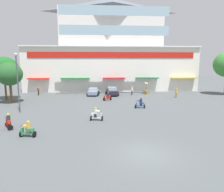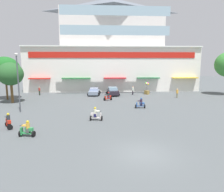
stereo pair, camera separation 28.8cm
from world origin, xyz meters
TOP-DOWN VIEW (x-y plane):
  - ground_plane at (0.00, 13.00)m, footprint 128.00×128.00m
  - colonial_building at (0.00, 36.88)m, footprint 37.71×18.79m
  - plaza_tree_0 at (-16.72, 19.28)m, footprint 3.84×4.00m
  - plaza_tree_2 at (-18.88, 22.51)m, footprint 4.88×4.19m
  - parked_car_0 at (-4.04, 26.37)m, footprint 2.63×4.55m
  - parked_car_1 at (-0.44, 25.71)m, footprint 2.63×4.16m
  - scooter_rider_0 at (-3.45, 8.65)m, footprint 1.44×0.68m
  - scooter_rider_1 at (-11.94, 6.46)m, footprint 1.19×1.49m
  - scooter_rider_2 at (2.68, 14.37)m, footprint 1.42×0.59m
  - scooter_rider_3 at (-1.60, 20.48)m, footprint 1.47×1.02m
  - scooter_rider_5 at (-9.35, 4.03)m, footprint 1.41×0.74m
  - pedestrian_0 at (3.51, 25.93)m, footprint 0.46×0.46m
  - pedestrian_1 at (10.92, 22.17)m, footprint 0.38×0.38m
  - pedestrian_2 at (-14.60, 26.69)m, footprint 0.52×0.52m
  - streetlamp_near at (-13.24, 13.05)m, footprint 0.40×0.40m
  - balloon_vendor_cart at (6.43, 26.52)m, footprint 1.00×1.08m

SIDE VIEW (x-z plane):
  - ground_plane at x=0.00m, z-range 0.00..0.00m
  - scooter_rider_3 at x=-1.60m, z-range -0.13..1.31m
  - scooter_rider_5 at x=-9.35m, z-range -0.13..1.33m
  - scooter_rider_2 at x=2.68m, z-range -0.13..1.37m
  - scooter_rider_0 at x=-3.45m, z-range -0.13..1.40m
  - scooter_rider_1 at x=-11.94m, z-range -0.13..1.43m
  - parked_car_0 at x=-4.04m, z-range 0.02..1.39m
  - parked_car_1 at x=-0.44m, z-range 0.00..1.59m
  - pedestrian_2 at x=-14.60m, z-range 0.11..1.76m
  - pedestrian_1 at x=10.92m, z-range 0.11..1.77m
  - pedestrian_0 at x=3.51m, z-range 0.12..1.79m
  - balloon_vendor_cart at x=6.43m, z-range -0.06..2.39m
  - streetlamp_near at x=-13.24m, z-range 0.58..8.07m
  - plaza_tree_0 at x=-16.72m, z-range 1.37..7.71m
  - plaza_tree_2 at x=-18.88m, z-range 1.58..8.86m
  - colonial_building at x=0.00m, z-range -1.58..19.49m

